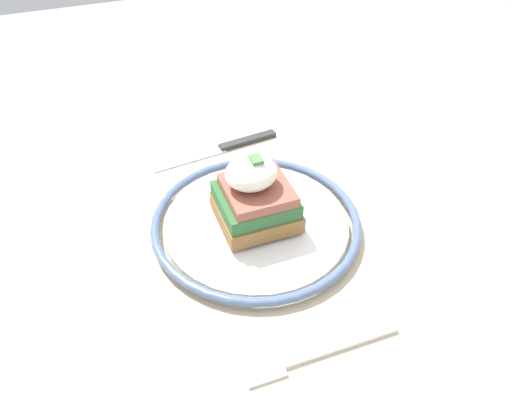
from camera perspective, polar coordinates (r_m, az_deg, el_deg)
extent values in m
cube|color=#C6B28E|center=(0.60, 4.19, -2.06)|extent=(0.94, 0.74, 0.03)
cylinder|color=#C6B28E|center=(1.23, 8.94, 1.29)|extent=(0.06, 0.06, 0.71)
cylinder|color=#C6B28E|center=(1.13, -20.49, -5.95)|extent=(0.06, 0.06, 0.71)
cylinder|color=white|center=(0.57, 0.00, -2.27)|extent=(0.21, 0.21, 0.01)
torus|color=slate|center=(0.56, 0.00, -1.91)|extent=(0.24, 0.24, 0.01)
cube|color=olive|center=(0.55, 0.00, -0.81)|extent=(0.08, 0.08, 0.02)
cube|color=#2D6033|center=(0.54, -0.06, 0.61)|extent=(0.08, 0.08, 0.02)
cube|color=brown|center=(0.53, 0.15, 1.70)|extent=(0.07, 0.07, 0.01)
ellipsoid|color=white|center=(0.52, -0.56, 3.67)|extent=(0.05, 0.06, 0.03)
cube|color=#47843D|center=(0.51, 0.00, 5.28)|extent=(0.02, 0.01, 0.00)
cube|color=silver|center=(0.48, 9.73, -15.51)|extent=(0.01, 0.11, 0.00)
cube|color=silver|center=(0.46, 0.94, -18.46)|extent=(0.02, 0.04, 0.00)
cube|color=#2D2D2D|center=(0.70, -1.24, 7.33)|extent=(0.02, 0.09, 0.01)
cube|color=silver|center=(0.68, -7.67, 5.28)|extent=(0.03, 0.10, 0.00)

